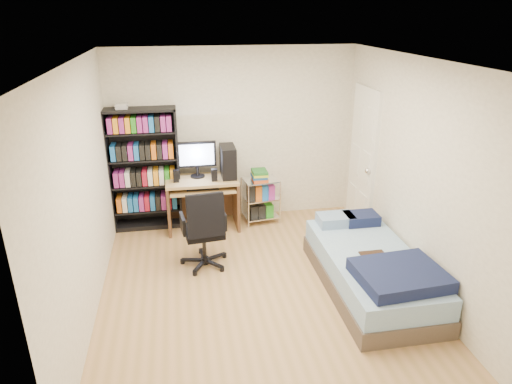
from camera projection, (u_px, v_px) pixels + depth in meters
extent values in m
cube|color=tan|center=(258.00, 288.00, 5.22)|extent=(3.50, 4.00, 0.04)
cube|color=white|center=(259.00, 58.00, 4.28)|extent=(3.50, 4.00, 0.04)
cube|color=white|center=(233.00, 136.00, 6.60)|extent=(3.50, 0.04, 2.50)
cube|color=white|center=(315.00, 296.00, 2.90)|extent=(3.50, 0.04, 2.50)
cube|color=white|center=(81.00, 196.00, 4.46)|extent=(0.04, 4.00, 2.50)
cube|color=white|center=(416.00, 175.00, 5.04)|extent=(0.04, 4.00, 2.50)
cube|color=black|center=(144.00, 170.00, 6.37)|extent=(0.97, 0.32, 1.73)
cube|color=black|center=(148.00, 209.00, 6.59)|extent=(0.91, 0.30, 0.02)
cube|color=#A41530|center=(147.00, 201.00, 6.53)|extent=(0.84, 0.26, 0.21)
cube|color=black|center=(146.00, 184.00, 6.45)|extent=(0.91, 0.30, 0.02)
cube|color=blue|center=(145.00, 176.00, 6.39)|extent=(0.84, 0.26, 0.21)
cube|color=black|center=(143.00, 159.00, 6.31)|extent=(0.91, 0.30, 0.02)
cube|color=orange|center=(143.00, 150.00, 6.25)|extent=(0.84, 0.26, 0.21)
cube|color=black|center=(141.00, 132.00, 6.17)|extent=(0.91, 0.30, 0.02)
cube|color=#28891E|center=(140.00, 123.00, 6.11)|extent=(0.84, 0.26, 0.21)
cube|color=silver|center=(121.00, 106.00, 6.00)|extent=(0.15, 0.14, 0.07)
cube|color=tan|center=(202.00, 180.00, 6.37)|extent=(1.00, 0.55, 0.04)
cube|color=#3E2D21|center=(169.00, 207.00, 6.43)|extent=(0.04, 0.55, 0.71)
cube|color=#3E2D21|center=(236.00, 203.00, 6.58)|extent=(0.04, 0.55, 0.71)
cube|color=#3E2D21|center=(202.00, 197.00, 6.73)|extent=(0.96, 0.03, 0.65)
cube|color=tan|center=(202.00, 189.00, 6.33)|extent=(0.90, 0.45, 0.02)
cube|color=black|center=(203.00, 188.00, 6.30)|extent=(0.44, 0.15, 0.02)
cube|color=black|center=(197.00, 154.00, 6.33)|extent=(0.54, 0.05, 0.36)
cube|color=#CCDCFF|center=(197.00, 155.00, 6.30)|extent=(0.48, 0.01, 0.30)
cube|color=black|center=(228.00, 161.00, 6.38)|extent=(0.20, 0.42, 0.44)
cube|color=black|center=(176.00, 176.00, 6.23)|extent=(0.08, 0.08, 0.17)
cube|color=black|center=(214.00, 175.00, 6.26)|extent=(0.08, 0.08, 0.17)
cylinder|color=black|center=(204.00, 246.00, 5.59)|extent=(0.05, 0.05, 0.36)
cube|color=black|center=(204.00, 231.00, 5.52)|extent=(0.50, 0.50, 0.08)
cube|color=black|center=(206.00, 216.00, 5.22)|extent=(0.45, 0.19, 0.52)
cube|color=black|center=(183.00, 224.00, 5.40)|extent=(0.07, 0.28, 0.21)
cube|color=black|center=(223.00, 219.00, 5.53)|extent=(0.07, 0.28, 0.21)
cylinder|color=silver|center=(248.00, 207.00, 6.48)|extent=(0.02, 0.02, 0.66)
cylinder|color=silver|center=(280.00, 203.00, 6.62)|extent=(0.02, 0.02, 0.66)
cylinder|color=silver|center=(242.00, 198.00, 6.78)|extent=(0.02, 0.02, 0.66)
cylinder|color=silver|center=(272.00, 195.00, 6.92)|extent=(0.02, 0.02, 0.66)
cube|color=silver|center=(261.00, 215.00, 6.79)|extent=(0.53, 0.41, 0.02)
cube|color=silver|center=(261.00, 198.00, 6.69)|extent=(0.53, 0.41, 0.02)
cube|color=silver|center=(261.00, 180.00, 6.58)|extent=(0.53, 0.41, 0.02)
cube|color=#B14419|center=(261.00, 175.00, 6.55)|extent=(0.25, 0.29, 0.15)
cube|color=brown|center=(369.00, 280.00, 5.16)|extent=(0.99, 1.98, 0.20)
cube|color=#8EB5D4|center=(371.00, 264.00, 5.08)|extent=(0.95, 1.94, 0.24)
cube|color=#141B3E|center=(400.00, 275.00, 4.52)|extent=(0.89, 0.75, 0.14)
cube|color=#A0BEE3|center=(336.00, 220.00, 5.71)|extent=(0.45, 0.30, 0.13)
cube|color=#141B3E|center=(361.00, 218.00, 5.74)|extent=(0.42, 0.30, 0.13)
cube|color=#3C2213|center=(374.00, 256.00, 4.98)|extent=(0.28, 0.22, 0.02)
cube|color=white|center=(363.00, 160.00, 6.36)|extent=(0.05, 0.80, 2.00)
sphere|color=silver|center=(368.00, 171.00, 6.07)|extent=(0.08, 0.08, 0.08)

